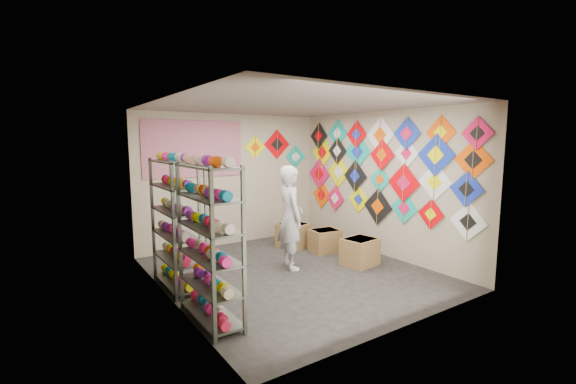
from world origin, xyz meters
TOP-DOWN VIEW (x-y plane):
  - ground at (0.00, 0.00)m, footprint 4.50×4.50m
  - room_walls at (0.00, 0.00)m, footprint 4.50×4.50m
  - shelf_rack_front at (-1.78, -0.85)m, footprint 0.40×1.10m
  - shelf_rack_back at (-1.78, 0.45)m, footprint 0.40×1.10m
  - string_spools at (-1.78, -0.20)m, footprint 0.12×2.36m
  - kite_wall_display at (1.98, 0.09)m, footprint 0.06×4.31m
  - back_wall_kites at (1.11, 2.24)m, footprint 1.57×0.02m
  - poster at (-0.80, 2.23)m, footprint 2.00×0.01m
  - shopkeeper at (0.11, 0.23)m, footprint 0.84×0.72m
  - carton_a at (1.19, -0.32)m, footprint 0.63×0.55m
  - carton_b at (1.20, 0.65)m, footprint 0.58×0.50m
  - carton_c at (0.88, 1.28)m, footprint 0.66×0.69m

SIDE VIEW (x-z plane):
  - ground at x=0.00m, z-range 0.00..0.00m
  - carton_b at x=1.20m, z-range 0.00..0.44m
  - carton_a at x=1.19m, z-range 0.00..0.47m
  - carton_c at x=0.88m, z-range 0.00..0.48m
  - shopkeeper at x=0.11m, z-range 0.00..1.75m
  - shelf_rack_front at x=-1.78m, z-range 0.00..1.90m
  - shelf_rack_back at x=-1.78m, z-range 0.00..1.90m
  - string_spools at x=-1.78m, z-range 0.99..1.11m
  - kite_wall_display at x=1.98m, z-range 0.61..2.67m
  - room_walls at x=0.00m, z-range -0.61..3.89m
  - back_wall_kites at x=1.11m, z-range 1.53..2.42m
  - poster at x=-0.80m, z-range 1.45..2.55m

